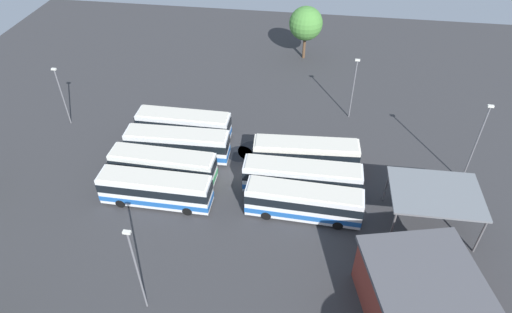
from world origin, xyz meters
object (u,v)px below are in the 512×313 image
object	(u,v)px
bus_row1_slot0	(304,202)
lamp_post_near_entrance	(477,142)
bus_row0_slot2	(178,144)
tree_east_edge	(306,24)
bus_row1_slot2	(306,154)
lamp_post_by_building	(62,94)
bus_row0_slot0	(156,189)
bus_row0_slot3	(184,125)
bus_row1_slot1	(302,178)
lamp_post_far_corner	(353,86)
bus_row0_slot1	(163,166)
depot_building	(419,295)
maintenance_shelter	(436,194)
lamp_post_mid_lot	(137,268)

from	to	relation	value
bus_row1_slot0	lamp_post_near_entrance	bearing A→B (deg)	24.51
bus_row0_slot2	tree_east_edge	size ratio (longest dim) A/B	1.43
bus_row1_slot2	lamp_post_by_building	bearing A→B (deg)	171.92
bus_row0_slot0	bus_row0_slot3	size ratio (longest dim) A/B	1.02
bus_row0_slot0	bus_row1_slot1	world-z (taller)	same
lamp_post_far_corner	bus_row1_slot2	bearing A→B (deg)	-114.87
bus_row0_slot1	lamp_post_far_corner	bearing A→B (deg)	37.07
bus_row0_slot1	lamp_post_near_entrance	distance (m)	32.15
bus_row1_slot2	depot_building	xyz separation A→B (m)	(9.70, -16.71, 0.64)
lamp_post_by_building	tree_east_edge	xyz separation A→B (m)	(27.97, 22.19, 1.34)
bus_row0_slot3	maintenance_shelter	size ratio (longest dim) A/B	1.33
lamp_post_by_building	tree_east_edge	distance (m)	35.73
bus_row0_slot1	maintenance_shelter	xyz separation A→B (m)	(26.90, -2.63, 2.22)
bus_row1_slot0	maintenance_shelter	bearing A→B (deg)	2.73
bus_row1_slot1	lamp_post_far_corner	size ratio (longest dim) A/B	1.49
bus_row1_slot1	lamp_post_mid_lot	xyz separation A→B (m)	(-11.47, -15.38, 3.15)
bus_row0_slot2	lamp_post_mid_lot	distance (m)	19.41
bus_row1_slot1	tree_east_edge	distance (m)	30.58
maintenance_shelter	lamp_post_far_corner	bearing A→B (deg)	111.99
depot_building	bus_row0_slot2	bearing A→B (deg)	145.68
lamp_post_mid_lot	tree_east_edge	xyz separation A→B (m)	(9.77, 45.69, 0.60)
tree_east_edge	lamp_post_far_corner	bearing A→B (deg)	-66.31
bus_row1_slot0	lamp_post_by_building	bearing A→B (deg)	158.92
bus_row1_slot0	tree_east_edge	xyz separation A→B (m)	(-2.10, 33.78, 3.76)
bus_row0_slot3	lamp_post_mid_lot	xyz separation A→B (m)	(3.00, -22.62, 3.15)
bus_row1_slot1	lamp_post_near_entrance	distance (m)	17.85
bus_row0_slot0	bus_row1_slot0	size ratio (longest dim) A/B	0.99
bus_row0_slot3	lamp_post_by_building	distance (m)	15.41
bus_row0_slot3	bus_row1_slot1	bearing A→B (deg)	-26.57
bus_row0_slot2	tree_east_edge	xyz separation A→B (m)	(12.50, 26.73, 3.76)
bus_row0_slot2	bus_row1_slot2	size ratio (longest dim) A/B	1.01
bus_row0_slot3	bus_row1_slot1	distance (m)	16.18
maintenance_shelter	bus_row1_slot0	bearing A→B (deg)	-177.27
bus_row0_slot2	bus_row1_slot1	xyz separation A→B (m)	(14.19, -3.57, 0.00)
bus_row0_slot0	depot_building	world-z (taller)	depot_building
bus_row0_slot2	lamp_post_by_building	size ratio (longest dim) A/B	1.51
bus_row0_slot0	tree_east_edge	xyz separation A→B (m)	(12.60, 34.18, 3.76)
bus_row0_slot2	bus_row1_slot1	world-z (taller)	same
lamp_post_mid_lot	lamp_post_far_corner	distance (m)	34.36
bus_row0_slot1	bus_row0_slot2	world-z (taller)	same
depot_building	maintenance_shelter	distance (m)	10.34
depot_building	lamp_post_mid_lot	xyz separation A→B (m)	(-21.32, -2.55, 2.51)
lamp_post_by_building	depot_building	bearing A→B (deg)	-27.93
bus_row1_slot1	lamp_post_mid_lot	bearing A→B (deg)	-126.71
maintenance_shelter	tree_east_edge	xyz separation A→B (m)	(-13.96, 33.22, 1.54)
bus_row1_slot0	lamp_post_mid_lot	bearing A→B (deg)	-134.92
lamp_post_by_building	maintenance_shelter	bearing A→B (deg)	-14.73
maintenance_shelter	lamp_post_mid_lot	world-z (taller)	lamp_post_mid_lot
lamp_post_by_building	lamp_post_near_entrance	xyz separation A→B (m)	(46.70, -4.01, 0.97)
tree_east_edge	bus_row0_slot3	bearing A→B (deg)	-118.98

